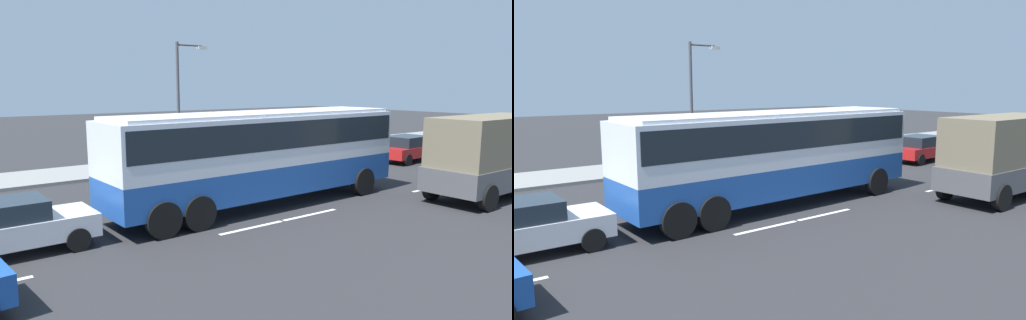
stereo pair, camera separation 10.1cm
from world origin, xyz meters
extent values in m
plane|color=#28282B|center=(0.00, 0.00, 0.00)|extent=(120.00, 120.00, 0.00)
cube|color=gray|center=(0.00, 9.70, 0.07)|extent=(80.00, 4.00, 0.15)
cube|color=white|center=(-2.68, -2.63, 0.00)|extent=(2.40, 0.16, 0.01)
cube|color=white|center=(-0.18, -2.63, 0.00)|extent=(2.40, 0.16, 0.01)
cube|color=white|center=(6.91, -2.63, 0.00)|extent=(2.40, 0.16, 0.01)
cube|color=#1E4C9E|center=(-0.69, -0.57, 1.08)|extent=(11.82, 2.88, 1.05)
cube|color=silver|center=(-0.69, -0.57, 2.46)|extent=(11.82, 2.88, 1.72)
cube|color=black|center=(-0.69, -0.57, 2.70)|extent=(11.58, 2.90, 0.95)
cube|color=black|center=(5.14, -0.43, 2.55)|extent=(0.18, 2.39, 1.38)
cube|color=silver|center=(-0.69, -0.57, 3.39)|extent=(11.34, 2.71, 0.12)
cylinder|color=black|center=(3.56, 0.78, 0.55)|extent=(1.11, 0.33, 1.10)
cylinder|color=black|center=(3.62, -1.71, 0.55)|extent=(1.11, 0.33, 1.10)
cylinder|color=black|center=(-4.20, 0.59, 0.55)|extent=(1.11, 0.33, 1.10)
cylinder|color=black|center=(-4.14, -1.90, 0.55)|extent=(1.11, 0.33, 1.10)
cylinder|color=black|center=(-5.40, 0.56, 0.55)|extent=(1.11, 0.33, 1.10)
cylinder|color=black|center=(-5.34, -1.93, 0.55)|extent=(1.11, 0.33, 1.10)
cube|color=#4C4C4F|center=(7.23, -4.99, 0.93)|extent=(6.05, 2.36, 0.90)
cube|color=#6B604C|center=(7.23, -4.99, 2.30)|extent=(5.80, 2.26, 1.83)
cylinder|color=black|center=(8.20, -3.89, 0.48)|extent=(0.96, 0.29, 0.96)
cylinder|color=black|center=(5.12, -3.87, 0.48)|extent=(0.96, 0.29, 0.96)
cylinder|color=black|center=(5.11, -6.09, 0.48)|extent=(0.96, 0.29, 0.96)
cube|color=silver|center=(-9.24, -0.71, 0.63)|extent=(4.49, 1.72, 0.62)
cylinder|color=black|center=(-7.64, 0.10, 0.32)|extent=(0.64, 0.20, 0.64)
cylinder|color=black|center=(-7.64, -1.53, 0.32)|extent=(0.64, 0.20, 0.64)
cube|color=#B21919|center=(12.50, 2.47, 0.61)|extent=(4.28, 2.14, 0.59)
cube|color=black|center=(12.34, 2.46, 1.20)|extent=(2.40, 1.88, 0.58)
cylinder|color=black|center=(13.88, 3.46, 0.32)|extent=(0.65, 0.24, 0.64)
cylinder|color=black|center=(13.99, 1.65, 0.32)|extent=(0.65, 0.24, 0.64)
cylinder|color=black|center=(11.01, 3.29, 0.32)|extent=(0.65, 0.24, 0.64)
cylinder|color=black|center=(11.12, 1.48, 0.32)|extent=(0.65, 0.24, 0.64)
cylinder|color=#38334C|center=(9.22, 9.04, 0.53)|extent=(0.14, 0.14, 0.76)
cylinder|color=#38334C|center=(9.13, 9.17, 0.53)|extent=(0.14, 0.14, 0.76)
cylinder|color=#B2333F|center=(9.18, 9.11, 1.20)|extent=(0.32, 0.32, 0.57)
sphere|color=brown|center=(9.18, 9.11, 1.59)|extent=(0.21, 0.21, 0.21)
cylinder|color=#47474C|center=(0.66, 8.19, 3.37)|extent=(0.16, 0.16, 6.44)
cylinder|color=#47474C|center=(1.40, 8.19, 6.44)|extent=(1.48, 0.10, 0.10)
cube|color=silver|center=(2.14, 8.19, 6.34)|extent=(0.50, 0.24, 0.16)
camera|label=1|loc=(-11.37, -14.26, 4.41)|focal=33.82mm
camera|label=2|loc=(-11.45, -14.19, 4.41)|focal=33.82mm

